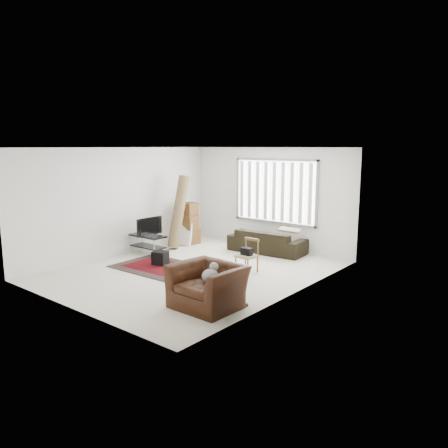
# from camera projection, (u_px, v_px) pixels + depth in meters

# --- Properties ---
(room) EXTENTS (6.00, 6.02, 2.71)m
(room) POSITION_uv_depth(u_px,v_px,m) (210.00, 190.00, 9.76)
(room) COLOR beige
(room) RESTS_ON ground
(persian_rug) EXTENTS (2.22, 1.51, 0.02)m
(persian_rug) POSITION_uv_depth(u_px,v_px,m) (162.00, 268.00, 9.91)
(persian_rug) COLOR black
(persian_rug) RESTS_ON ground
(tv_stand) EXTENTS (0.99, 0.45, 0.50)m
(tv_stand) POSITION_uv_depth(u_px,v_px,m) (148.00, 240.00, 11.14)
(tv_stand) COLOR black
(tv_stand) RESTS_ON ground
(tv) EXTENTS (0.10, 0.81, 0.46)m
(tv) POSITION_uv_depth(u_px,v_px,m) (147.00, 226.00, 11.08)
(tv) COLOR black
(tv) RESTS_ON tv_stand
(subwoofer) EXTENTS (0.39, 0.39, 0.31)m
(subwoofer) POSITION_uv_depth(u_px,v_px,m) (160.00, 258.00, 10.14)
(subwoofer) COLOR black
(subwoofer) RESTS_ON persian_rug
(moving_boxes) EXTENTS (0.48, 0.44, 1.16)m
(moving_boxes) POSITION_uv_depth(u_px,v_px,m) (189.00, 225.00, 12.30)
(moving_boxes) COLOR brown
(moving_boxes) RESTS_ON ground
(white_flatpack) EXTENTS (0.54, 0.30, 0.64)m
(white_flatpack) POSITION_uv_depth(u_px,v_px,m) (184.00, 234.00, 12.17)
(white_flatpack) COLOR silver
(white_flatpack) RESTS_ON ground
(rolled_rug) EXTENTS (0.39, 0.88, 1.96)m
(rolled_rug) POSITION_uv_depth(u_px,v_px,m) (179.00, 212.00, 11.78)
(rolled_rug) COLOR brown
(rolled_rug) RESTS_ON ground
(sofa) EXTENTS (2.07, 1.03, 0.77)m
(sofa) POSITION_uv_depth(u_px,v_px,m) (267.00, 238.00, 11.31)
(sofa) COLOR black
(sofa) RESTS_ON ground
(side_chair) EXTENTS (0.42, 0.42, 0.74)m
(side_chair) POSITION_uv_depth(u_px,v_px,m) (247.00, 254.00, 9.50)
(side_chair) COLOR #837555
(side_chair) RESTS_ON ground
(armchair) EXTENTS (1.17, 1.02, 0.85)m
(armchair) POSITION_uv_depth(u_px,v_px,m) (208.00, 283.00, 7.44)
(armchair) COLOR #32170A
(armchair) RESTS_ON ground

